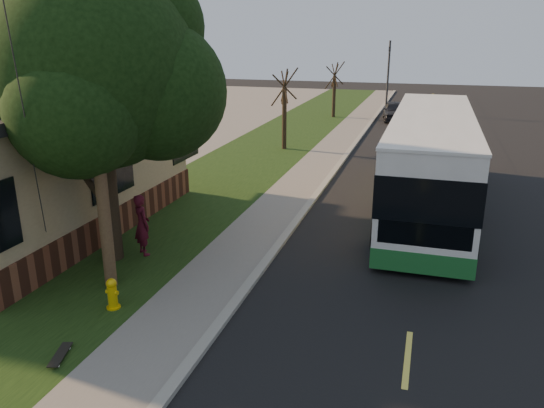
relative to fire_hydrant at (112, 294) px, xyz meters
The scene contains 17 objects.
ground 2.64m from the fire_hydrant, ahead, with size 120.00×120.00×0.00m, color black.
road 11.99m from the fire_hydrant, 56.58° to the left, with size 8.00×80.00×0.01m, color black.
curb 10.34m from the fire_hydrant, 75.43° to the left, with size 0.25×80.00×0.12m, color gray.
sidewalk 10.13m from the fire_hydrant, 80.91° to the left, with size 2.00×80.00×0.08m, color slate.
grass_verge 10.19m from the fire_hydrant, 100.76° to the left, with size 5.00×80.00×0.07m, color black.
building_lot 15.55m from the fire_hydrant, 139.96° to the left, with size 15.00×80.00×0.04m, color slate.
fire_hydrant is the anchor object (origin of this frame).
utility_pole 4.37m from the fire_hydrant, 125.38° to the left, with size 2.86×3.21×9.07m.
leafy_tree 5.65m from the fire_hydrant, 120.67° to the left, with size 6.30×6.00×7.80m.
bare_tree_near 18.10m from the fire_hydrant, 92.86° to the left, with size 1.38×1.21×4.31m.
bare_tree_far 30.04m from the fire_hydrant, 90.76° to the left, with size 1.38×1.21×4.03m.
traffic_signal 34.25m from the fire_hydrant, 84.79° to the left, with size 0.18×0.22×5.50m.
transit_bus 12.05m from the fire_hydrant, 55.81° to the left, with size 2.91×12.62×3.41m.
skateboarder 3.18m from the fire_hydrant, 106.91° to the left, with size 0.65×0.42×1.77m, color #450D1A.
skateboard_main 2.04m from the fire_hydrant, 87.15° to the right, with size 0.45×0.86×0.08m.
dumpster 6.59m from the fire_hydrant, 140.30° to the left, with size 1.87×1.63×1.41m.
distant_car 30.26m from the fire_hydrant, 82.21° to the left, with size 1.61×4.01×1.37m, color black.
Camera 1 is at (4.02, -9.36, 6.13)m, focal length 35.00 mm.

